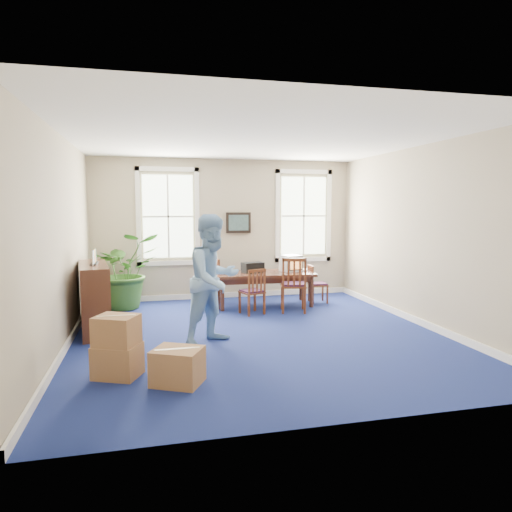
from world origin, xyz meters
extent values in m
plane|color=navy|center=(0.00, 0.00, 0.00)|extent=(6.50, 6.50, 0.00)
plane|color=white|center=(0.00, 0.00, 3.20)|extent=(6.50, 6.50, 0.00)
plane|color=tan|center=(0.00, 3.25, 1.60)|extent=(6.50, 0.00, 6.50)
plane|color=tan|center=(0.00, -3.25, 1.60)|extent=(6.50, 0.00, 6.50)
plane|color=tan|center=(-3.00, 0.00, 1.60)|extent=(0.00, 6.50, 6.50)
plane|color=tan|center=(3.00, 0.00, 1.60)|extent=(0.00, 6.50, 6.50)
cube|color=white|center=(0.00, 3.22, 0.06)|extent=(6.00, 0.04, 0.12)
cube|color=white|center=(-2.97, 0.00, 0.06)|extent=(0.04, 6.50, 0.12)
cube|color=white|center=(2.97, 0.00, 0.06)|extent=(0.04, 6.50, 0.12)
cube|color=white|center=(1.56, 2.19, 0.74)|extent=(0.19, 0.21, 0.04)
cube|color=black|center=(0.42, 2.24, 0.82)|extent=(0.49, 0.38, 0.22)
imported|color=#7CAAD6|center=(-0.78, -0.26, 1.00)|extent=(1.23, 1.17, 2.00)
cube|color=#472418|center=(-2.67, 0.86, 0.61)|extent=(0.66, 1.59, 1.21)
imported|color=#2E5C1E|center=(-2.24, 2.61, 0.79)|extent=(1.73, 1.61, 1.58)
camera|label=1|loc=(-1.76, -7.19, 2.11)|focal=32.00mm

